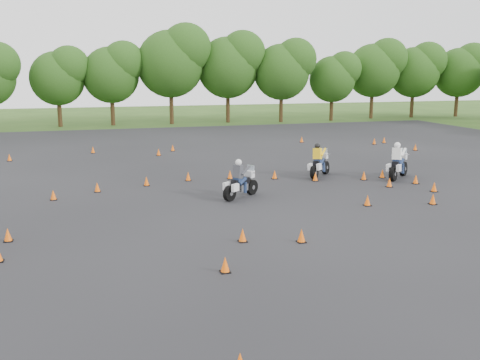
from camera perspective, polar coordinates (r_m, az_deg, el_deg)
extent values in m
plane|color=#2D5119|center=(19.27, 3.29, -5.83)|extent=(140.00, 140.00, 0.00)
plane|color=black|center=(24.80, -1.27, -1.80)|extent=(62.00, 62.00, 0.00)
cone|color=#FF600A|center=(37.52, -23.38, 2.21)|extent=(0.26, 0.26, 0.45)
cone|color=#FF600A|center=(15.72, -1.60, -9.04)|extent=(0.26, 0.26, 0.45)
cone|color=#FF600A|center=(43.66, 6.60, 4.31)|extent=(0.26, 0.26, 0.45)
cone|color=#FF600A|center=(43.55, 14.13, 4.01)|extent=(0.26, 0.26, 0.45)
cone|color=#FF600A|center=(39.15, -15.42, 3.11)|extent=(0.26, 0.26, 0.45)
cone|color=#FF600A|center=(28.46, -5.55, 0.37)|extent=(0.26, 0.26, 0.45)
cone|color=#FF600A|center=(39.00, -7.19, 3.41)|extent=(0.26, 0.26, 0.45)
cone|color=#FF600A|center=(20.07, -23.52, -5.40)|extent=(0.26, 0.26, 0.45)
cone|color=#FF600A|center=(30.09, 14.94, 0.64)|extent=(0.26, 0.26, 0.45)
cone|color=#FF600A|center=(44.52, 15.12, 4.12)|extent=(0.26, 0.26, 0.45)
cone|color=#FF600A|center=(28.88, 3.72, 0.57)|extent=(0.26, 0.26, 0.45)
cone|color=#FF600A|center=(25.59, -19.30, -1.53)|extent=(0.26, 0.26, 0.45)
cone|color=#FF600A|center=(28.80, -1.07, 0.56)|extent=(0.26, 0.26, 0.45)
cone|color=#FF600A|center=(28.54, 8.04, 0.34)|extent=(0.26, 0.26, 0.45)
cone|color=#FF600A|center=(24.86, 19.89, -1.95)|extent=(0.26, 0.26, 0.45)
cone|color=#FF600A|center=(27.84, 15.64, -0.27)|extent=(0.26, 0.26, 0.45)
cone|color=#FF600A|center=(18.38, 0.28, -5.93)|extent=(0.26, 0.26, 0.45)
cone|color=#FF600A|center=(18.44, 6.57, -5.94)|extent=(0.26, 0.26, 0.45)
cone|color=#FF600A|center=(29.29, 13.08, 0.44)|extent=(0.26, 0.26, 0.45)
cone|color=#FF600A|center=(27.42, 20.01, -0.72)|extent=(0.26, 0.26, 0.45)
cone|color=#FF600A|center=(26.64, -14.98, -0.76)|extent=(0.26, 0.26, 0.45)
cone|color=#FF600A|center=(23.79, 13.44, -2.15)|extent=(0.26, 0.26, 0.45)
cone|color=#FF600A|center=(27.53, -9.95, -0.14)|extent=(0.26, 0.26, 0.45)
cone|color=#FF600A|center=(37.07, -8.68, 2.94)|extent=(0.26, 0.26, 0.45)
cone|color=#FF600A|center=(29.03, 18.24, 0.06)|extent=(0.26, 0.26, 0.45)
cone|color=#FF600A|center=(41.06, 18.20, 3.33)|extent=(0.26, 0.26, 0.45)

